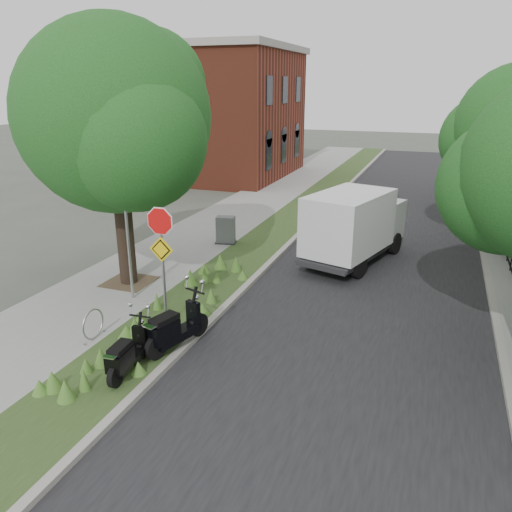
{
  "coord_description": "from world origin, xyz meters",
  "views": [
    {
      "loc": [
        4.69,
        -9.32,
        5.93
      ],
      "look_at": [
        0.03,
        3.27,
        1.3
      ],
      "focal_mm": 35.0,
      "sensor_mm": 36.0,
      "label": 1
    }
  ],
  "objects": [
    {
      "name": "kerb_near",
      "position": [
        -0.5,
        10.0,
        0.07
      ],
      "size": [
        0.2,
        60.0,
        0.13
      ],
      "primitive_type": "cube",
      "color": "#9E9991",
      "rests_on": "ground"
    },
    {
      "name": "kerb_far",
      "position": [
        6.5,
        10.0,
        0.07
      ],
      "size": [
        0.2,
        60.0,
        0.13
      ],
      "primitive_type": "cube",
      "color": "#9E9991",
      "rests_on": "ground"
    },
    {
      "name": "bike_hoop",
      "position": [
        -2.7,
        -0.6,
        0.5
      ],
      "size": [
        0.06,
        0.78,
        0.77
      ],
      "color": "#A5A8AD",
      "rests_on": "ground"
    },
    {
      "name": "box_truck",
      "position": [
        2.12,
        7.38,
        1.41
      ],
      "size": [
        3.08,
        5.09,
        2.16
      ],
      "color": "#262628",
      "rests_on": "ground"
    },
    {
      "name": "ground",
      "position": [
        0.0,
        0.0,
        0.0
      ],
      "size": [
        120.0,
        120.0,
        0.0
      ],
      "primitive_type": "plane",
      "color": "#4C5147",
      "rests_on": "ground"
    },
    {
      "name": "road",
      "position": [
        3.0,
        10.0,
        0.01
      ],
      "size": [
        7.0,
        60.0,
        0.01
      ],
      "primitive_type": "cube",
      "color": "black",
      "rests_on": "ground"
    },
    {
      "name": "sidewalk_near",
      "position": [
        -4.25,
        10.0,
        0.06
      ],
      "size": [
        3.5,
        60.0,
        0.12
      ],
      "primitive_type": "cube",
      "color": "gray",
      "rests_on": "ground"
    },
    {
      "name": "bare_post",
      "position": [
        -3.2,
        1.8,
        2.12
      ],
      "size": [
        0.08,
        0.08,
        4.0
      ],
      "color": "#A5A8AD",
      "rests_on": "ground"
    },
    {
      "name": "verge",
      "position": [
        -1.5,
        10.0,
        0.06
      ],
      "size": [
        2.0,
        60.0,
        0.12
      ],
      "primitive_type": "cube",
      "color": "#26421C",
      "rests_on": "ground"
    },
    {
      "name": "brick_building",
      "position": [
        -9.5,
        22.0,
        4.21
      ],
      "size": [
        9.4,
        10.4,
        8.3
      ],
      "color": "brown",
      "rests_on": "ground"
    },
    {
      "name": "scooter_near",
      "position": [
        -1.03,
        -1.72,
        0.51
      ],
      "size": [
        0.43,
        1.7,
        0.81
      ],
      "color": "black",
      "rests_on": "ground"
    },
    {
      "name": "street_tree_main",
      "position": [
        -4.08,
        2.86,
        4.8
      ],
      "size": [
        6.21,
        5.54,
        7.66
      ],
      "color": "black",
      "rests_on": "ground"
    },
    {
      "name": "scooter_far",
      "position": [
        -0.66,
        -0.45,
        0.57
      ],
      "size": [
        0.76,
        1.91,
        0.93
      ],
      "color": "black",
      "rests_on": "ground"
    },
    {
      "name": "far_tree_c",
      "position": [
        6.94,
        18.04,
        3.95
      ],
      "size": [
        4.37,
        3.89,
        5.93
      ],
      "color": "black",
      "rests_on": "ground"
    },
    {
      "name": "utility_cabinet",
      "position": [
        -2.8,
        7.56,
        0.62
      ],
      "size": [
        0.87,
        0.67,
        1.04
      ],
      "color": "#262628",
      "rests_on": "ground"
    },
    {
      "name": "fence_far",
      "position": [
        7.2,
        10.0,
        0.67
      ],
      "size": [
        0.04,
        24.0,
        1.0
      ],
      "color": "black",
      "rests_on": "ground"
    },
    {
      "name": "sign_assembly",
      "position": [
        -1.4,
        0.58,
        2.33
      ],
      "size": [
        0.94,
        0.08,
        3.22
      ],
      "color": "#A5A8AD",
      "rests_on": "ground"
    }
  ]
}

